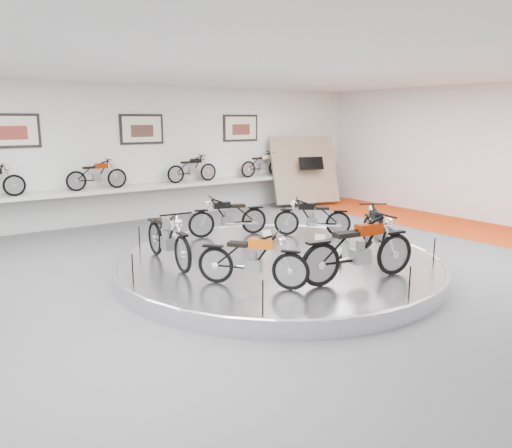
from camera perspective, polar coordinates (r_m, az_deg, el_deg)
floor at (r=9.79m, az=3.68°, el=-5.94°), size 16.00×16.00×0.00m
ceiling at (r=9.37m, az=4.02°, el=18.03°), size 16.00×16.00×0.00m
wall_back at (r=15.43m, az=-12.85°, el=7.92°), size 16.00×0.00×16.00m
orange_carpet_strip at (r=14.89m, az=24.56°, el=-0.77°), size 2.40×12.60×0.01m
dado_band at (r=15.58m, az=-12.58°, el=2.59°), size 15.68×0.04×1.10m
display_platform at (r=9.97m, az=2.61°, el=-4.69°), size 6.40×6.40×0.30m
platform_rim at (r=9.93m, az=2.62°, el=-4.03°), size 6.40×6.40×0.10m
shelf at (r=15.26m, az=-12.25°, el=4.12°), size 11.00×0.55×0.10m
poster_left at (r=14.40m, az=-26.06°, el=9.55°), size 1.35×0.06×0.88m
poster_center at (r=15.37m, az=-12.91°, el=10.51°), size 1.35×0.06×0.88m
poster_right at (r=17.01m, az=-1.76°, el=10.91°), size 1.35×0.06×0.88m
display_panel at (r=17.68m, az=5.55°, el=6.19°), size 2.56×1.52×2.30m
shelf_bike_b at (r=14.70m, az=-17.72°, el=5.17°), size 1.22×0.43×0.73m
shelf_bike_c at (r=15.85m, az=-7.29°, el=6.09°), size 1.22×0.43×0.73m
shelf_bike_d at (r=17.27m, az=0.70°, el=6.66°), size 1.22×0.43×0.73m
bike_a at (r=11.75m, az=6.46°, el=0.80°), size 1.51×1.40×0.90m
bike_b at (r=11.68m, az=-3.22°, el=0.92°), size 1.70×0.98×0.95m
bike_c at (r=9.55m, az=-10.04°, el=-1.43°), size 0.75×1.82×1.05m
bike_d at (r=8.12m, az=-0.42°, el=-3.98°), size 1.45×1.61×0.95m
bike_e at (r=8.58m, az=11.72°, el=-2.74°), size 2.00×1.00×1.13m
bike_f at (r=10.31m, az=13.76°, el=-0.76°), size 1.39×1.75×0.99m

